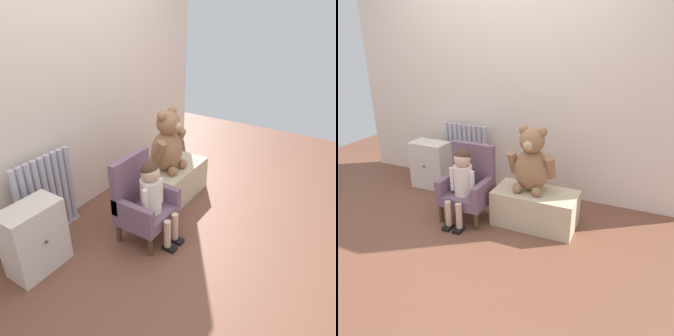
% 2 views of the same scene
% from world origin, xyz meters
% --- Properties ---
extents(ground_plane, '(6.00, 6.00, 0.00)m').
position_xyz_m(ground_plane, '(0.00, 0.00, 0.00)').
color(ground_plane, brown).
extents(back_wall, '(3.80, 0.05, 2.40)m').
position_xyz_m(back_wall, '(0.00, 1.25, 1.20)').
color(back_wall, beige).
rests_on(back_wall, ground_plane).
extents(radiator, '(0.56, 0.05, 0.71)m').
position_xyz_m(radiator, '(-0.48, 1.13, 0.35)').
color(radiator, '#B0ACB9').
rests_on(radiator, ground_plane).
extents(small_dresser, '(0.42, 0.27, 0.53)m').
position_xyz_m(small_dresser, '(-0.80, 0.89, 0.26)').
color(small_dresser, beige).
rests_on(small_dresser, ground_plane).
extents(child_armchair, '(0.43, 0.38, 0.70)m').
position_xyz_m(child_armchair, '(-0.07, 0.48, 0.32)').
color(child_armchair, '#735266').
rests_on(child_armchair, ground_plane).
extents(child_figure, '(0.25, 0.35, 0.70)m').
position_xyz_m(child_figure, '(-0.07, 0.36, 0.45)').
color(child_figure, silver).
rests_on(child_figure, ground_plane).
extents(low_bench, '(0.74, 0.38, 0.33)m').
position_xyz_m(low_bench, '(0.56, 0.57, 0.17)').
color(low_bench, '#C5B18F').
rests_on(low_bench, ground_plane).
extents(large_teddy_bear, '(0.43, 0.30, 0.59)m').
position_xyz_m(large_teddy_bear, '(0.51, 0.60, 0.59)').
color(large_teddy_bear, '#976947').
rests_on(large_teddy_bear, low_bench).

